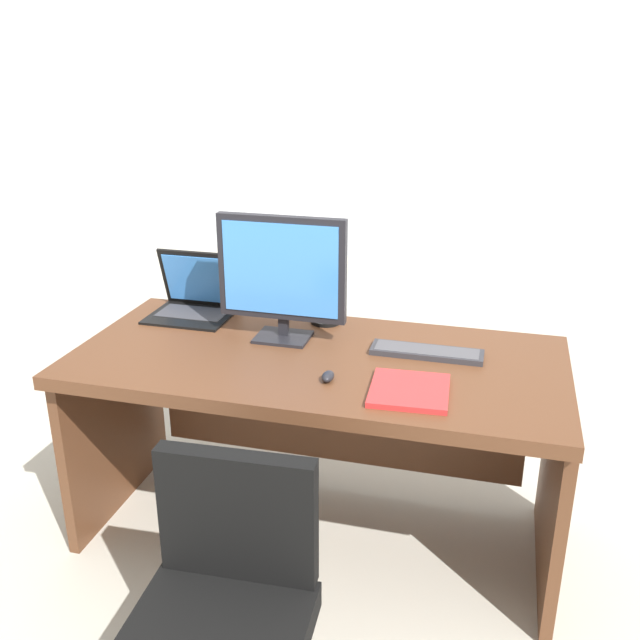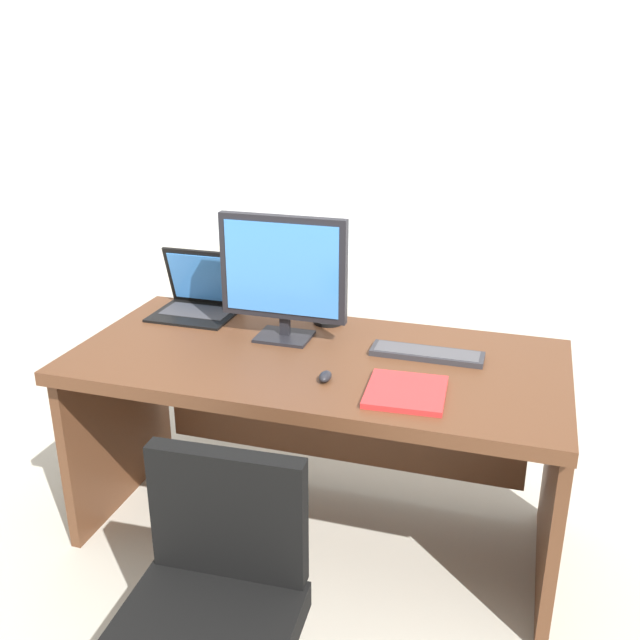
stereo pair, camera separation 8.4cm
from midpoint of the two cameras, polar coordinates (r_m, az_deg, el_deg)
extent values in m
plane|color=#B7B2A3|center=(4.13, 4.66, -4.32)|extent=(12.00, 12.00, 0.00)
cube|color=silver|center=(6.19, 9.45, 17.36)|extent=(10.00, 0.10, 2.80)
cube|color=#56331E|center=(2.50, -1.21, -3.43)|extent=(1.74, 0.83, 0.05)
cube|color=#56331E|center=(2.99, -17.09, -8.12)|extent=(0.04, 0.73, 0.70)
cube|color=#56331E|center=(2.61, 17.54, -12.84)|extent=(0.04, 0.73, 0.70)
cube|color=#56331E|center=(2.92, 0.54, -7.11)|extent=(1.53, 0.02, 0.49)
cube|color=black|center=(2.64, -3.93, -1.40)|extent=(0.20, 0.16, 0.01)
cube|color=black|center=(2.63, -3.88, -0.48)|extent=(0.04, 0.02, 0.07)
cube|color=black|center=(2.55, -4.08, 4.22)|extent=(0.48, 0.04, 0.38)
cube|color=#3F8CEA|center=(2.53, -4.22, 4.10)|extent=(0.43, 0.00, 0.34)
cube|color=black|center=(2.90, -11.27, 0.34)|extent=(0.33, 0.27, 0.01)
cube|color=#38383D|center=(2.92, -11.11, 0.59)|extent=(0.28, 0.15, 0.00)
cube|color=black|center=(2.95, -10.61, 3.33)|extent=(0.33, 0.08, 0.25)
cube|color=#3F8CEA|center=(2.94, -10.69, 3.26)|extent=(0.29, 0.06, 0.21)
cube|color=#2D2D33|center=(2.51, 7.73, -2.62)|extent=(0.40, 0.11, 0.02)
cube|color=#47474C|center=(2.51, 7.74, -2.39)|extent=(0.36, 0.09, 0.00)
ellipsoid|color=black|center=(2.30, -0.40, -4.61)|extent=(0.04, 0.07, 0.03)
cylinder|color=black|center=(2.79, -0.39, -0.06)|extent=(0.12, 0.12, 0.01)
cylinder|color=black|center=(2.74, -0.39, 2.43)|extent=(0.02, 0.02, 0.24)
sphere|color=black|center=(2.67, -0.57, 5.50)|extent=(0.11, 0.11, 0.11)
cube|color=red|center=(2.23, 6.22, -5.72)|extent=(0.26, 0.27, 0.02)
cube|color=black|center=(1.98, -7.99, -15.48)|extent=(0.44, 0.08, 0.38)
camera|label=1|loc=(0.04, -90.97, -0.37)|focal=39.35mm
camera|label=2|loc=(0.04, 89.03, 0.37)|focal=39.35mm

